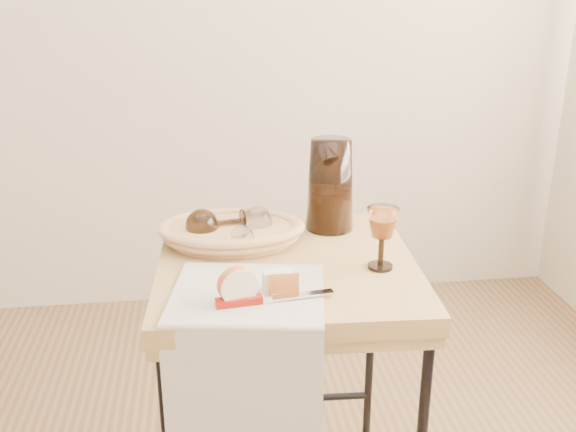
{
  "coord_description": "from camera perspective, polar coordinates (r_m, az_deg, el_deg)",
  "views": [
    {
      "loc": [
        0.2,
        -0.96,
        1.42
      ],
      "look_at": [
        0.38,
        0.44,
        0.89
      ],
      "focal_mm": 41.1,
      "sensor_mm": 36.0,
      "label": 1
    }
  ],
  "objects": [
    {
      "name": "side_table",
      "position": [
        1.76,
        -0.09,
        -15.38
      ],
      "size": [
        0.64,
        0.64,
        0.77
      ],
      "primitive_type": null,
      "rotation": [
        0.0,
        0.0,
        -0.05
      ],
      "color": "olive",
      "rests_on": "floor"
    },
    {
      "name": "tea_towel",
      "position": [
        1.41,
        -3.48,
        -6.69
      ],
      "size": [
        0.37,
        0.34,
        0.01
      ],
      "primitive_type": "cube",
      "rotation": [
        0.0,
        0.0,
        -0.17
      ],
      "color": "silver",
      "rests_on": "side_table"
    },
    {
      "name": "bread_basket",
      "position": [
        1.65,
        -4.9,
        -1.59
      ],
      "size": [
        0.34,
        0.25,
        0.05
      ],
      "primitive_type": null,
      "rotation": [
        0.0,
        0.0,
        -0.07
      ],
      "color": "#C58249",
      "rests_on": "side_table"
    },
    {
      "name": "goblet_lying_a",
      "position": [
        1.66,
        -5.94,
        -0.6
      ],
      "size": [
        0.15,
        0.11,
        0.08
      ],
      "primitive_type": null,
      "rotation": [
        0.0,
        0.0,
        3.34
      ],
      "color": "#3A2715",
      "rests_on": "bread_basket"
    },
    {
      "name": "goblet_lying_b",
      "position": [
        1.63,
        -3.22,
        -0.95
      ],
      "size": [
        0.12,
        0.15,
        0.08
      ],
      "primitive_type": null,
      "rotation": [
        0.0,
        0.0,
        1.14
      ],
      "color": "white",
      "rests_on": "bread_basket"
    },
    {
      "name": "pitcher",
      "position": [
        1.73,
        3.68,
        2.72
      ],
      "size": [
        0.24,
        0.29,
        0.28
      ],
      "primitive_type": null,
      "rotation": [
        0.0,
        0.0,
        0.36
      ],
      "color": "black",
      "rests_on": "side_table"
    },
    {
      "name": "wine_goblet",
      "position": [
        1.51,
        8.11,
        -1.9
      ],
      "size": [
        0.09,
        0.09,
        0.15
      ],
      "primitive_type": null,
      "rotation": [
        0.0,
        0.0,
        0.32
      ],
      "color": "white",
      "rests_on": "side_table"
    },
    {
      "name": "apple_half",
      "position": [
        1.36,
        -4.46,
        -5.85
      ],
      "size": [
        0.09,
        0.06,
        0.08
      ],
      "primitive_type": "ellipsoid",
      "rotation": [
        0.0,
        0.0,
        0.23
      ],
      "color": "red",
      "rests_on": "tea_towel"
    },
    {
      "name": "apple_wedge",
      "position": [
        1.41,
        -0.87,
        -5.59
      ],
      "size": [
        0.06,
        0.04,
        0.04
      ],
      "primitive_type": "cube",
      "rotation": [
        0.0,
        0.0,
        0.01
      ],
      "color": "silver",
      "rests_on": "tea_towel"
    },
    {
      "name": "table_knife",
      "position": [
        1.37,
        -1.53,
        -7.0
      ],
      "size": [
        0.24,
        0.05,
        0.02
      ],
      "primitive_type": null,
      "rotation": [
        0.0,
        0.0,
        0.12
      ],
      "color": "silver",
      "rests_on": "tea_towel"
    }
  ]
}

